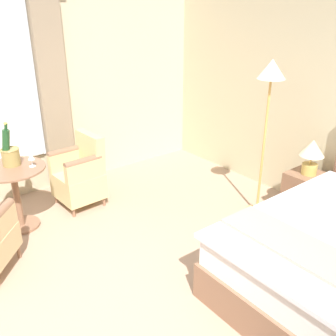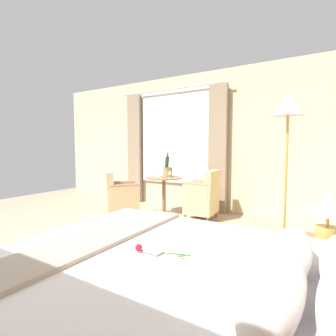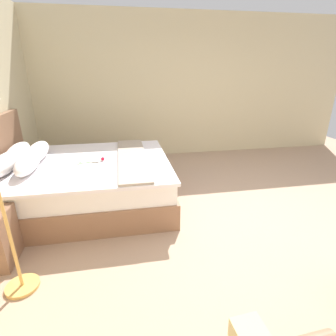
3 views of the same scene
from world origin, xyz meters
name	(u,v)px [view 3 (image 3 of 3)]	position (x,y,z in m)	size (l,w,h in m)	color
ground_plane	(258,220)	(0.00, 0.00, 0.00)	(8.04, 8.04, 0.00)	tan
wall_far_side	(197,87)	(2.93, 0.00, 1.42)	(0.12, 6.66, 2.83)	beige
bed	(83,180)	(0.85, 2.19, 0.36)	(1.89, 2.24, 1.22)	#865E46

